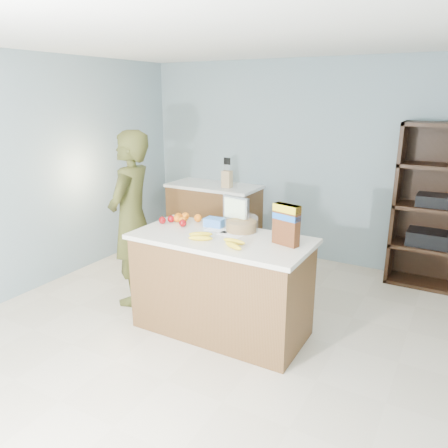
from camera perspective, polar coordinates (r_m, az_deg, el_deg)
The scene contains 15 objects.
floor at distance 3.91m, azimuth -2.62°, elevation -15.51°, with size 4.50×5.00×0.02m, color beige.
walls at distance 3.34m, azimuth -3.00°, elevation 9.27°, with size 4.52×5.02×2.51m.
counter_peninsula at distance 3.94m, azimuth -0.36°, elevation -8.37°, with size 1.56×0.76×0.90m.
back_cabinet at distance 6.04m, azimuth -1.28°, elevation 0.98°, with size 1.24×0.62×0.90m.
shelving_unit at distance 5.29m, azimuth 26.18°, elevation 1.62°, with size 0.90×0.40×1.80m.
person at distance 4.46m, azimuth -11.97°, elevation 0.64°, with size 0.64×0.42×1.76m, color #393916.
knife_block at distance 5.73m, azimuth 0.40°, elevation 5.97°, with size 0.12×0.10×0.31m.
envelopes at distance 3.86m, azimuth -0.04°, elevation -1.11°, with size 0.39×0.19×0.00m.
bananas at distance 3.61m, azimuth -0.96°, elevation -2.07°, with size 0.59×0.26×0.05m.
apples at distance 4.13m, azimuth -6.82°, elevation 0.43°, with size 0.29×0.15×0.07m.
oranges at distance 4.20m, azimuth -5.20°, elevation 0.80°, with size 0.27×0.22×0.08m.
blue_carton at distance 4.03m, azimuth -1.23°, elevation 0.22°, with size 0.18×0.12×0.08m, color blue.
salad_bowl at distance 3.90m, azimuth 2.26°, elevation -0.10°, with size 0.30×0.30×0.13m.
tv at distance 4.01m, azimuth 1.55°, elevation 1.88°, with size 0.28×0.12×0.28m.
cereal_box at distance 3.53m, azimuth 8.15°, elevation 0.31°, with size 0.24×0.14×0.34m.
Camera 1 is at (1.78, -2.79, 2.08)m, focal length 35.00 mm.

